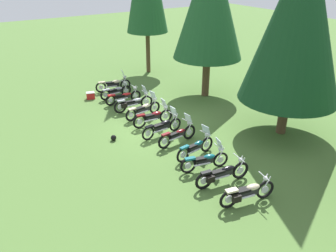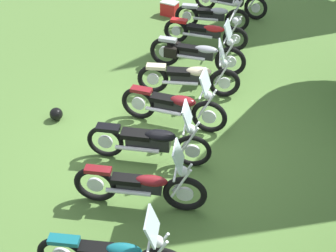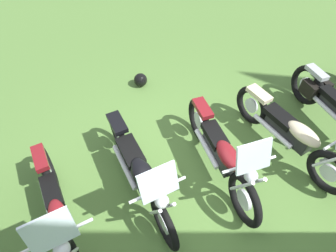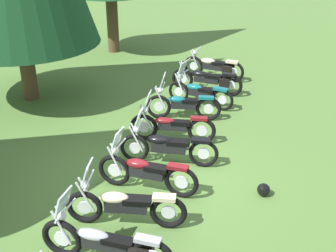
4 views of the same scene
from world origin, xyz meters
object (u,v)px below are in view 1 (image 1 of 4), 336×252
Objects in this scene: picnic_cooler at (91,95)px; motorcycle_11 at (247,192)px; motorcycle_8 at (196,147)px; motorcycle_0 at (114,84)px; motorcycle_2 at (123,97)px; motorcycle_1 at (116,91)px; motorcycle_5 at (153,117)px; dropped_helmet at (114,138)px; motorcycle_6 at (163,126)px; motorcycle_3 at (133,103)px; motorcycle_10 at (222,174)px; motorcycle_7 at (178,135)px; motorcycle_9 at (205,160)px; pine_tree_1 at (210,0)px; pine_tree_2 at (299,19)px; motorcycle_4 at (144,109)px.

motorcycle_11 is at bearing 4.60° from picnic_cooler.
motorcycle_0 is at bearing 80.39° from motorcycle_8.
motorcycle_2 reaches higher than picnic_cooler.
motorcycle_1 reaches higher than picnic_cooler.
motorcycle_1 is 1.07m from motorcycle_2.
motorcycle_5 is at bearing -92.38° from motorcycle_1.
motorcycle_11 reaches higher than dropped_helmet.
motorcycle_6 is (4.87, -0.18, 0.07)m from motorcycle_2.
motorcycle_3 is 1.00× the size of motorcycle_10.
picnic_cooler is at bearing 132.24° from motorcycle_2.
motorcycle_7 is at bearing -80.01° from motorcycle_0.
motorcycle_9 is 0.23× the size of pine_tree_1.
motorcycle_7 is at bearing 91.42° from motorcycle_10.
motorcycle_9 reaches higher than dropped_helmet.
motorcycle_1 is 9.58m from motorcycle_9.
motorcycle_0 is 0.96× the size of motorcycle_10.
motorcycle_5 is 8.34m from pine_tree_2.
motorcycle_3 is at bearing 82.72° from motorcycle_8.
pine_tree_2 is (2.95, 5.27, 5.11)m from motorcycle_6.
motorcycle_1 is at bearing 154.09° from dropped_helmet.
motorcycle_4 is 0.99× the size of motorcycle_6.
motorcycle_9 is at bearing -101.60° from motorcycle_4.
motorcycle_8 reaches higher than motorcycle_2.
motorcycle_6 is 3.64m from motorcycle_9.
motorcycle_2 is 0.96× the size of motorcycle_3.
motorcycle_6 is at bearing 10.76° from picnic_cooler.
picnic_cooler is at bearing 151.38° from motorcycle_1.
motorcycle_1 is at bearing 101.36° from motorcycle_9.
motorcycle_8 reaches higher than dropped_helmet.
pine_tree_1 reaches higher than motorcycle_9.
motorcycle_1 is 0.95× the size of motorcycle_7.
motorcycle_9 is at bearing 98.35° from motorcycle_11.
motorcycle_4 is 1.22m from motorcycle_5.
pine_tree_1 is at bearing 65.43° from motorcycle_9.
motorcycle_11 is at bearing -100.31° from motorcycle_7.
motorcycle_9 is 2.54m from motorcycle_11.
motorcycle_8 reaches higher than motorcycle_10.
motorcycle_1 is at bearing 83.69° from motorcycle_6.
motorcycle_7 is 8.10× the size of dropped_helmet.
motorcycle_5 reaches higher than motorcycle_6.
motorcycle_2 is at bearing 94.96° from motorcycle_10.
motorcycle_1 is 0.96× the size of motorcycle_11.
motorcycle_5 is (3.65, -0.00, 0.06)m from motorcycle_2.
motorcycle_10 is (9.65, -0.39, 0.04)m from motorcycle_2.
motorcycle_3 is at bearing -141.87° from pine_tree_2.
motorcycle_4 is (3.51, 0.07, 0.04)m from motorcycle_1.
motorcycle_5 is at bearing 99.57° from dropped_helmet.
motorcycle_6 is 8.49× the size of dropped_helmet.
motorcycle_6 reaches higher than motorcycle_11.
motorcycle_0 reaches higher than motorcycle_2.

